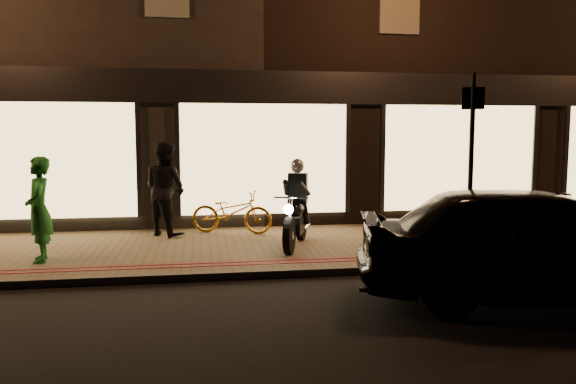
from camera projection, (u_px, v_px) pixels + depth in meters
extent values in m
plane|color=black|center=(295.00, 278.00, 8.46)|extent=(90.00, 90.00, 0.00)
cube|color=brown|center=(277.00, 247.00, 10.41)|extent=(50.00, 4.00, 0.12)
cube|color=#59544C|center=(295.00, 273.00, 8.50)|extent=(50.00, 0.14, 0.12)
cube|color=maroon|center=(290.00, 263.00, 8.88)|extent=(50.00, 0.06, 0.01)
cube|color=maroon|center=(288.00, 260.00, 9.08)|extent=(50.00, 0.06, 0.01)
cube|color=black|center=(34.00, 60.00, 15.92)|extent=(12.00, 10.00, 8.50)
cube|color=black|center=(434.00, 67.00, 17.79)|extent=(12.00, 10.00, 8.50)
cube|color=black|center=(264.00, 87.00, 12.01)|extent=(48.00, 0.12, 0.70)
cube|color=#FFD27F|center=(46.00, 161.00, 11.46)|extent=(3.60, 0.06, 2.38)
cube|color=#FFD27F|center=(265.00, 159.00, 12.16)|extent=(3.60, 0.06, 2.38)
cube|color=#FFD27F|center=(459.00, 158.00, 12.86)|extent=(3.60, 0.06, 2.38)
cube|color=#3F331E|center=(400.00, 3.00, 12.28)|extent=(0.90, 0.06, 1.30)
cylinder|color=black|center=(289.00, 235.00, 9.53)|extent=(0.33, 0.64, 0.64)
cylinder|color=black|center=(301.00, 223.00, 10.80)|extent=(0.33, 0.64, 0.64)
cylinder|color=silver|center=(289.00, 235.00, 9.53)|extent=(0.18, 0.18, 0.14)
cylinder|color=silver|center=(301.00, 223.00, 10.80)|extent=(0.18, 0.18, 0.14)
cube|color=black|center=(296.00, 224.00, 10.21)|extent=(0.48, 0.75, 0.30)
ellipsoid|color=black|center=(295.00, 209.00, 10.05)|extent=(0.47, 0.58, 0.29)
cube|color=black|center=(299.00, 206.00, 10.47)|extent=(0.39, 0.59, 0.09)
cylinder|color=silver|center=(291.00, 198.00, 9.61)|extent=(0.58, 0.23, 0.03)
cylinder|color=silver|center=(290.00, 218.00, 9.55)|extent=(0.16, 0.33, 0.71)
sphere|color=white|center=(288.00, 209.00, 9.39)|extent=(0.22, 0.22, 0.17)
cylinder|color=silver|center=(306.00, 227.00, 10.64)|extent=(0.25, 0.54, 0.07)
cube|color=black|center=(298.00, 188.00, 10.30)|extent=(0.39, 0.32, 0.55)
sphere|color=#A9ACAF|center=(297.00, 166.00, 10.20)|extent=(0.33, 0.33, 0.26)
cylinder|color=black|center=(286.00, 188.00, 10.02)|extent=(0.21, 0.61, 0.34)
cylinder|color=black|center=(304.00, 188.00, 9.96)|extent=(0.36, 0.57, 0.34)
cylinder|color=black|center=(290.00, 212.00, 10.34)|extent=(0.13, 0.27, 0.46)
cylinder|color=black|center=(305.00, 213.00, 10.29)|extent=(0.26, 0.28, 0.46)
cylinder|color=black|center=(471.00, 168.00, 8.98)|extent=(0.11, 0.11, 3.00)
cube|color=black|center=(473.00, 98.00, 8.87)|extent=(0.33, 0.17, 0.35)
imported|color=orange|center=(232.00, 212.00, 11.49)|extent=(1.79, 1.13, 0.89)
imported|color=#217C2C|center=(39.00, 209.00, 8.92)|extent=(0.53, 0.69, 1.68)
imported|color=black|center=(165.00, 189.00, 11.24)|extent=(1.16, 1.15, 1.88)
imported|color=black|center=(536.00, 243.00, 7.19)|extent=(4.85, 2.86, 1.55)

